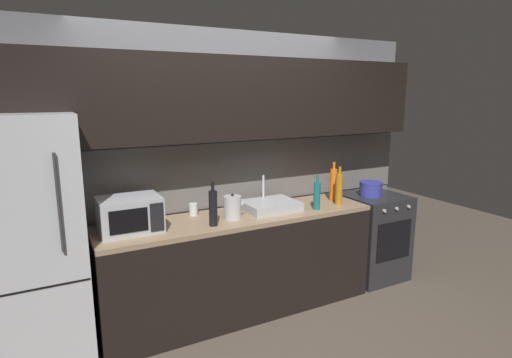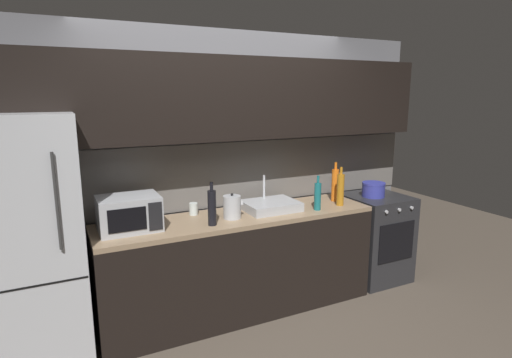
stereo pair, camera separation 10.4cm
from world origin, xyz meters
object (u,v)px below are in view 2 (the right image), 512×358
Objects in this scene: refrigerator at (31,243)px; wine_bottle_dark at (212,207)px; oven_range at (375,237)px; wine_bottle_amber at (340,189)px; kettle at (232,207)px; wine_bottle_teal at (318,196)px; wine_bottle_orange at (335,185)px; mug_clear at (194,209)px; cooking_pot at (373,190)px; microwave at (129,213)px.

refrigerator is 5.11× the size of wine_bottle_dark.
refrigerator is 3.21m from oven_range.
wine_bottle_amber reaches higher than wine_bottle_dark.
kettle is 0.69× the size of wine_bottle_teal.
wine_bottle_orange reaches higher than mug_clear.
wine_bottle_orange is at bearing 175.73° from oven_range.
cooking_pot is (1.82, 0.15, -0.07)m from wine_bottle_dark.
microwave is (0.68, 0.02, 0.13)m from refrigerator.
oven_range is at bearing 10.22° from wine_bottle_teal.
cooking_pot is (0.46, -0.04, -0.09)m from wine_bottle_orange.
cooking_pot reaches higher than mug_clear.
refrigerator is at bearing 178.19° from kettle.
wine_bottle_teal reaches higher than kettle.
cooking_pot is (3.12, 0.00, 0.07)m from refrigerator.
oven_range is at bearing 4.61° from wine_bottle_dark.
wine_bottle_dark is (-1.88, -0.15, 0.60)m from oven_range.
mug_clear is 1.87m from cooking_pot.
wine_bottle_orange reaches higher than oven_range.
wine_bottle_dark is at bearing -15.50° from microwave.
mug_clear is 0.46× the size of cooking_pot.
cooking_pot is at bearing 178.65° from oven_range.
wine_bottle_teal is at bearing -168.96° from cooking_pot.
refrigerator is 17.14× the size of mug_clear.
wine_bottle_teal reaches higher than mug_clear.
wine_bottle_orange is at bearing 0.56° from microwave.
kettle reaches higher than mug_clear.
wine_bottle_orange is (1.97, 0.02, 0.03)m from microwave.
cooking_pot is at bearing -0.43° from microwave.
wine_bottle_teal is at bearing -18.39° from mug_clear.
wine_bottle_teal is at bearing -172.44° from wine_bottle_amber.
wine_bottle_teal is at bearing -169.78° from oven_range.
microwave is at bearing -162.76° from mug_clear.
oven_range is 8.48× the size of mug_clear.
kettle is 0.25m from wine_bottle_dark.
wine_bottle_dark reaches higher than kettle.
refrigerator is 3.95× the size of microwave.
oven_range is at bearing 11.52° from wine_bottle_amber.
microwave reaches higher than kettle.
kettle is 2.07× the size of mug_clear.
kettle is 0.81m from wine_bottle_teal.
wine_bottle_dark reaches higher than wine_bottle_teal.
wine_bottle_orange is 1.05× the size of wine_bottle_amber.
cooking_pot is (1.86, -0.20, 0.02)m from mug_clear.
microwave is (-2.50, 0.02, 0.58)m from oven_range.
microwave is 0.61m from mug_clear.
wine_bottle_teal is (-0.86, -0.16, 0.58)m from oven_range.
kettle is 0.36m from mug_clear.
wine_bottle_amber reaches higher than kettle.
refrigerator is at bearing 177.39° from wine_bottle_amber.
cooking_pot is at bearing 12.93° from wine_bottle_amber.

